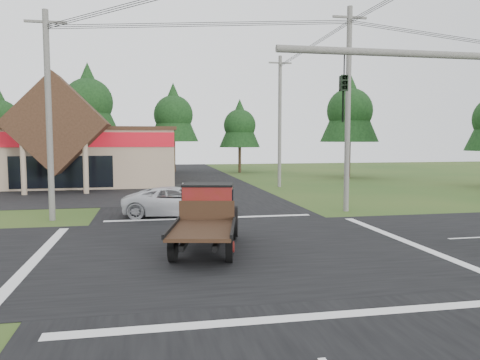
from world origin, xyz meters
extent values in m
plane|color=#27491A|center=(0.00, 0.00, 0.00)|extent=(120.00, 120.00, 0.00)
cube|color=black|center=(0.00, 0.00, 0.01)|extent=(12.00, 120.00, 0.02)
cube|color=black|center=(0.00, 0.00, 0.01)|extent=(120.00, 12.00, 0.02)
cube|color=tan|center=(-16.00, 30.00, 2.50)|extent=(30.00, 15.00, 5.00)
cube|color=#352115|center=(-16.00, 30.00, 5.05)|extent=(30.40, 15.40, 0.30)
cube|color=#352115|center=(-10.00, 21.50, 5.30)|extent=(7.78, 4.00, 7.78)
cylinder|color=tan|center=(-12.20, 19.80, 2.00)|extent=(0.40, 0.40, 4.00)
cylinder|color=tan|center=(-7.80, 19.80, 2.00)|extent=(0.40, 0.40, 4.00)
cube|color=black|center=(-10.00, 22.48, 1.50)|extent=(8.00, 0.08, 2.60)
cylinder|color=#595651|center=(3.50, -7.50, 6.00)|extent=(8.00, 0.16, 0.16)
imported|color=black|center=(1.00, -7.50, 5.00)|extent=(0.16, 0.20, 1.00)
cylinder|color=#595651|center=(-8.00, 8.00, 5.25)|extent=(0.30, 0.30, 10.50)
cube|color=#595651|center=(-8.00, 8.00, 9.90)|extent=(2.00, 0.12, 0.12)
cylinder|color=#595651|center=(8.00, 8.00, 5.75)|extent=(0.30, 0.30, 11.50)
cube|color=#595651|center=(8.00, 8.00, 10.90)|extent=(2.00, 0.12, 0.12)
cylinder|color=#595651|center=(8.00, 22.00, 5.60)|extent=(0.30, 0.30, 11.20)
cube|color=#595651|center=(8.00, 22.00, 10.60)|extent=(2.00, 0.12, 0.12)
cylinder|color=#332316|center=(-20.00, 42.00, 1.75)|extent=(0.36, 0.36, 3.50)
cone|color=black|center=(-20.00, 42.00, 6.80)|extent=(5.60, 5.60, 6.60)
sphere|color=black|center=(-20.00, 42.00, 6.50)|extent=(4.40, 4.40, 4.40)
cylinder|color=#332316|center=(-10.00, 41.00, 2.27)|extent=(0.36, 0.36, 4.55)
cone|color=black|center=(-10.00, 41.00, 8.84)|extent=(7.28, 7.28, 8.58)
sphere|color=black|center=(-10.00, 41.00, 8.45)|extent=(5.72, 5.72, 5.72)
cylinder|color=#332316|center=(0.00, 42.00, 1.92)|extent=(0.36, 0.36, 3.85)
cone|color=black|center=(0.00, 42.00, 7.48)|extent=(6.16, 6.16, 7.26)
sphere|color=black|center=(0.00, 42.00, 7.15)|extent=(4.84, 4.84, 4.84)
cylinder|color=#332316|center=(8.00, 40.00, 1.57)|extent=(0.36, 0.36, 3.15)
cone|color=black|center=(8.00, 40.00, 6.12)|extent=(5.04, 5.04, 5.94)
sphere|color=black|center=(8.00, 40.00, 5.85)|extent=(3.96, 3.96, 3.96)
cylinder|color=#332316|center=(18.00, 30.00, 1.92)|extent=(0.36, 0.36, 3.85)
cone|color=black|center=(18.00, 30.00, 7.48)|extent=(6.16, 6.16, 7.26)
sphere|color=black|center=(18.00, 30.00, 7.15)|extent=(4.84, 4.84, 4.84)
imported|color=silver|center=(-1.70, 8.16, 0.79)|extent=(5.97, 3.37, 1.57)
camera|label=1|loc=(-3.13, -17.01, 4.13)|focal=35.00mm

